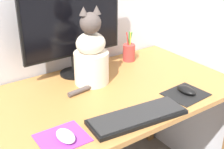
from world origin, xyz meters
TOP-DOWN VIEW (x-y plane):
  - desk at (0.00, 0.00)m, footprint 1.33×0.75m
  - monitor at (-0.02, 0.28)m, footprint 0.57×0.17m
  - keyboard at (-0.03, -0.28)m, footprint 0.45×0.20m
  - mousepad_left at (-0.35, -0.22)m, footprint 0.19×0.17m
  - mousepad_right at (0.31, -0.25)m, footprint 0.20×0.18m
  - computer_mouse_left at (-0.35, -0.24)m, footprint 0.06×0.11m
  - computer_mouse_right at (0.31, -0.24)m, footprint 0.06×0.11m
  - cat at (-0.00, 0.13)m, footprint 0.29×0.22m
  - pen_cup at (0.35, 0.26)m, footprint 0.07×0.07m

SIDE VIEW (x-z plane):
  - desk at x=0.00m, z-range 0.28..1.03m
  - mousepad_left at x=-0.35m, z-range 0.75..0.75m
  - mousepad_right at x=0.31m, z-range 0.75..0.75m
  - keyboard at x=-0.03m, z-range 0.75..0.77m
  - computer_mouse_left at x=-0.35m, z-range 0.75..0.78m
  - computer_mouse_right at x=0.31m, z-range 0.75..0.79m
  - pen_cup at x=0.35m, z-range 0.71..0.89m
  - cat at x=0.00m, z-range 0.70..1.11m
  - monitor at x=-0.02m, z-range 0.78..1.25m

